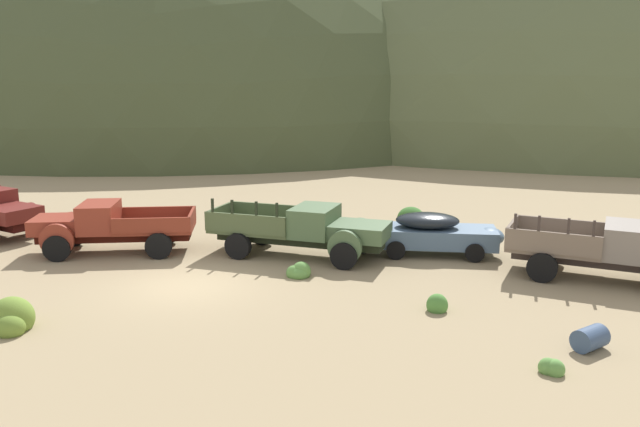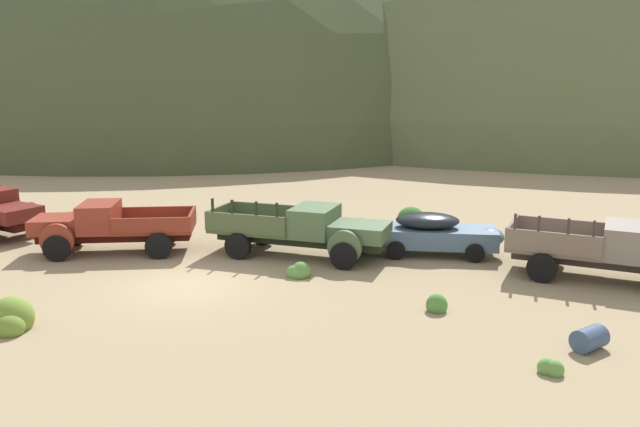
% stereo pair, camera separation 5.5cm
% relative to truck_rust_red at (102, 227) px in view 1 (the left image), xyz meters
% --- Properties ---
extents(ground_plane, '(300.00, 300.00, 0.00)m').
position_rel_truck_rust_red_xyz_m(ground_plane, '(4.64, -3.00, -0.99)').
color(ground_plane, '#998460').
extents(hill_far_right, '(76.65, 72.56, 47.47)m').
position_rel_truck_rust_red_xyz_m(hill_far_right, '(-18.21, 52.01, -0.99)').
color(hill_far_right, '#424C2D').
rests_on(hill_far_right, ground).
extents(hill_distant, '(96.24, 68.25, 47.02)m').
position_rel_truck_rust_red_xyz_m(hill_distant, '(26.54, 57.39, -0.99)').
color(hill_distant, '#56603D').
rests_on(hill_distant, ground).
extents(truck_rust_red, '(6.14, 3.71, 1.89)m').
position_rel_truck_rust_red_xyz_m(truck_rust_red, '(0.00, 0.00, 0.00)').
color(truck_rust_red, '#42140D').
rests_on(truck_rust_red, ground).
extents(truck_weathered_green, '(6.74, 3.02, 2.16)m').
position_rel_truck_rust_red_xyz_m(truck_weathered_green, '(7.79, 0.97, 0.02)').
color(truck_weathered_green, '#232B1B').
rests_on(truck_weathered_green, ground).
extents(car_chalk_blue, '(4.87, 2.21, 1.57)m').
position_rel_truck_rust_red_xyz_m(car_chalk_blue, '(12.29, 2.28, -0.17)').
color(car_chalk_blue, slate).
rests_on(car_chalk_blue, ground).
extents(truck_primer_gray, '(6.42, 3.62, 2.16)m').
position_rel_truck_rust_red_xyz_m(truck_primer_gray, '(18.14, 0.24, 0.02)').
color(truck_primer_gray, '#3D322D').
rests_on(truck_primer_gray, ground).
extents(oil_drum_foreground, '(0.99, 1.00, 0.58)m').
position_rel_truck_rust_red_xyz_m(oil_drum_foreground, '(16.13, -5.57, -0.70)').
color(oil_drum_foreground, '#384C6B').
rests_on(oil_drum_foreground, ground).
extents(bush_near_barrel, '(1.22, 1.28, 1.04)m').
position_rel_truck_rust_red_xyz_m(bush_near_barrel, '(10.99, 7.03, -0.72)').
color(bush_near_barrel, '#3D702D').
rests_on(bush_near_barrel, ground).
extents(bush_back_edge, '(0.81, 0.68, 0.65)m').
position_rel_truck_rust_red_xyz_m(bush_back_edge, '(7.89, -1.42, -0.84)').
color(bush_back_edge, '#5B8E42').
rests_on(bush_back_edge, ground).
extents(bush_between_trucks, '(1.16, 1.24, 1.10)m').
position_rel_truck_rust_red_xyz_m(bush_between_trucks, '(1.59, -7.29, -0.72)').
color(bush_between_trucks, olive).
rests_on(bush_between_trucks, ground).
extents(bush_lone_scrub, '(0.76, 0.61, 0.59)m').
position_rel_truck_rust_red_xyz_m(bush_lone_scrub, '(18.55, 4.02, -0.85)').
color(bush_lone_scrub, '#3D702D').
rests_on(bush_lone_scrub, ground).
extents(bush_front_left, '(0.59, 0.49, 0.44)m').
position_rel_truck_rust_red_xyz_m(bush_front_left, '(15.07, -7.08, -0.87)').
color(bush_front_left, '#5B8E42').
rests_on(bush_front_left, ground).
extents(bush_front_right, '(0.61, 0.72, 0.65)m').
position_rel_truck_rust_red_xyz_m(bush_front_right, '(12.43, -3.63, -0.84)').
color(bush_front_right, '#4C8438').
rests_on(bush_front_right, ground).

